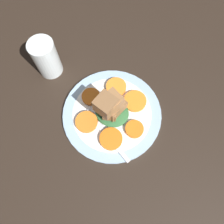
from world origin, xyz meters
The scene contains 11 objects.
table_slab centered at (0.00, 0.00, 1.00)cm, with size 120.00×120.00×2.00cm, color black.
plate centered at (0.00, 0.00, 2.52)cm, with size 27.62×27.62×1.05cm.
carrot_slice_0 centered at (-4.79, -5.70, 3.64)cm, with size 6.09×6.09×1.08cm, color orange.
carrot_slice_1 centered at (3.31, -6.63, 3.64)cm, with size 6.11×6.11×1.08cm, color orange.
carrot_slice_2 centered at (7.54, -1.26, 3.64)cm, with size 4.98×4.98×1.08cm, color orange.
carrot_slice_3 centered at (4.03, 6.14, 3.64)cm, with size 6.38×6.38×1.08cm, color orange.
carrot_slice_4 centered at (-2.75, 7.49, 3.64)cm, with size 5.90×5.90×1.08cm, color orange.
carrot_slice_5 centered at (-7.57, 1.36, 3.64)cm, with size 5.22×5.22×1.08cm, color orange.
center_pile centered at (-0.07, -0.05, 7.66)cm, with size 9.47×8.57×10.98cm.
fork centered at (1.31, -6.02, 3.30)cm, with size 17.63×8.45×0.40cm.
water_glass centered at (-23.40, 4.11, 7.90)cm, with size 7.07×7.07×11.80cm.
Camera 1 is at (10.04, -18.37, 60.12)cm, focal length 35.00 mm.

